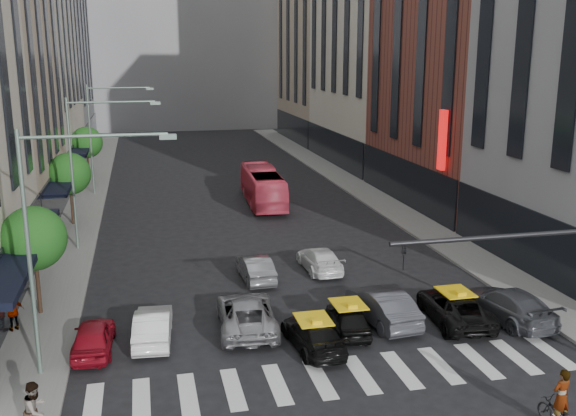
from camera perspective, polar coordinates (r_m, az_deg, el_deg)
ground at (r=23.38m, az=6.35°, el=-16.33°), size 160.00×160.00×0.00m
sidewalk_left at (r=50.60m, az=-17.79°, el=-0.25°), size 3.00×96.00×0.15m
sidewalk_right at (r=53.66m, az=7.44°, el=1.07°), size 3.00×96.00×0.15m
building_left_d at (r=84.72m, az=-20.53°, el=15.07°), size 8.00×18.00×30.00m
building_right_b at (r=51.92m, az=14.98°, el=14.68°), size 8.00×18.00×26.00m
building_right_d at (r=87.42m, az=3.02°, el=15.16°), size 8.00×18.00×28.00m
building_far at (r=104.47m, az=-9.57°, el=16.94°), size 30.00×10.00×36.00m
tree_near at (r=30.52m, az=-21.68°, el=-2.54°), size 2.88×2.88×4.95m
tree_mid at (r=46.01m, az=-18.86°, el=2.89°), size 2.88×2.88×4.95m
tree_far at (r=61.76m, az=-17.47°, el=5.57°), size 2.88×2.88×4.95m
streetlamp_near at (r=23.96m, az=-20.03°, el=-1.08°), size 5.38×0.25×9.00m
streetlamp_mid at (r=39.59m, az=-17.40°, el=4.67°), size 5.38×0.25×9.00m
streetlamp_far at (r=55.43m, az=-16.25°, el=7.15°), size 5.38×0.25×9.00m
liberty_sign at (r=44.03m, az=13.56°, el=5.89°), size 0.30×0.70×4.00m
car_red at (r=27.14m, az=-16.92°, el=-10.90°), size 1.70×3.87×1.30m
car_white_front at (r=27.49m, az=-11.91°, el=-10.18°), size 1.77×4.24×1.36m
car_silver at (r=28.03m, az=-3.72°, el=-9.33°), size 2.78×5.38×1.45m
taxi_left at (r=26.33m, az=2.25°, el=-11.13°), size 2.10×4.40×1.24m
taxi_center at (r=27.85m, az=5.35°, el=-9.73°), size 1.85×3.81×1.25m
car_grey_mid at (r=28.95m, az=8.38°, el=-8.59°), size 2.12×4.81×1.54m
taxi_right at (r=29.68m, az=14.58°, el=-8.50°), size 2.73×5.13×1.37m
car_grey_curb at (r=30.49m, az=19.02°, el=-8.12°), size 2.63×5.27×1.47m
car_row2_left at (r=33.80m, az=-2.93°, el=-5.34°), size 1.59×4.12×1.34m
car_row2_right at (r=35.27m, az=2.84°, el=-4.58°), size 1.85×4.40×1.27m
bus at (r=50.47m, az=-2.27°, el=1.94°), size 2.89×10.35×2.85m
motorcycle at (r=22.95m, az=22.96°, el=-16.65°), size 0.95×1.91×0.96m
rider at (r=22.31m, az=23.30°, el=-13.54°), size 0.73×0.55×1.83m
pedestrian_near at (r=21.79m, az=-21.53°, el=-16.39°), size 1.01×1.12×1.88m
pedestrian_far at (r=29.84m, az=-23.24°, el=-8.49°), size 1.02×0.86×1.64m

